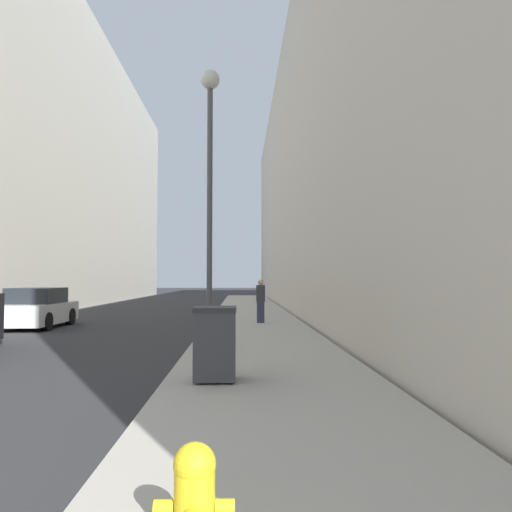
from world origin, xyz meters
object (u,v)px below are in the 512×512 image
Objects in this scene: trash_bin at (215,343)px; lamppost at (210,162)px; fire_hydrant at (194,494)px; parked_sedan_near at (37,309)px; pedestrian_on_sidewalk at (261,301)px.

lamppost is (-0.36, 4.26, 3.95)m from trash_bin.
fire_hydrant is 0.16× the size of parked_sedan_near.
fire_hydrant is at bearing -93.79° from pedestrian_on_sidewalk.
pedestrian_on_sidewalk is (1.17, 10.65, 0.21)m from trash_bin.
pedestrian_on_sidewalk reaches higher than fire_hydrant.
trash_bin is 0.30× the size of parked_sedan_near.
trash_bin is (-0.13, 5.01, 0.28)m from fire_hydrant.
pedestrian_on_sidewalk is at bearing 76.54° from lamppost.
pedestrian_on_sidewalk is at bearing 86.21° from fire_hydrant.
parked_sedan_near is (-6.76, 6.38, -4.03)m from lamppost.
fire_hydrant is 0.09× the size of lamppost.
lamppost is 10.13m from parked_sedan_near.
trash_bin is at bearing -56.21° from parked_sedan_near.
fire_hydrant is 0.39× the size of pedestrian_on_sidewalk.
parked_sedan_near is at bearing 136.65° from lamppost.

